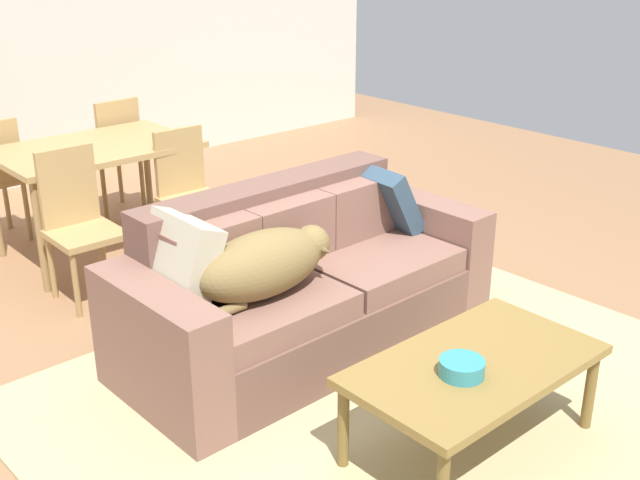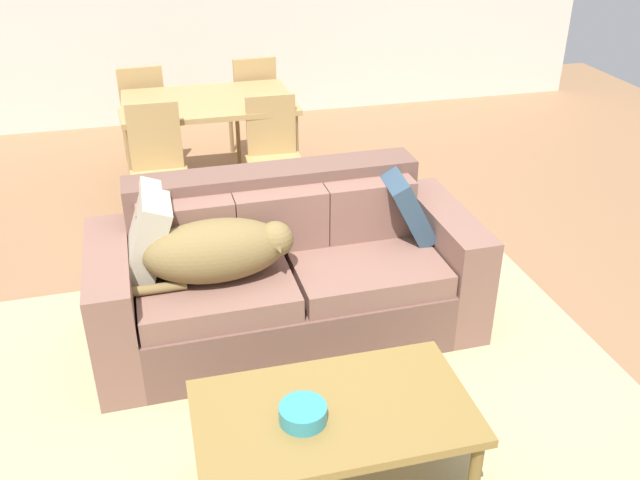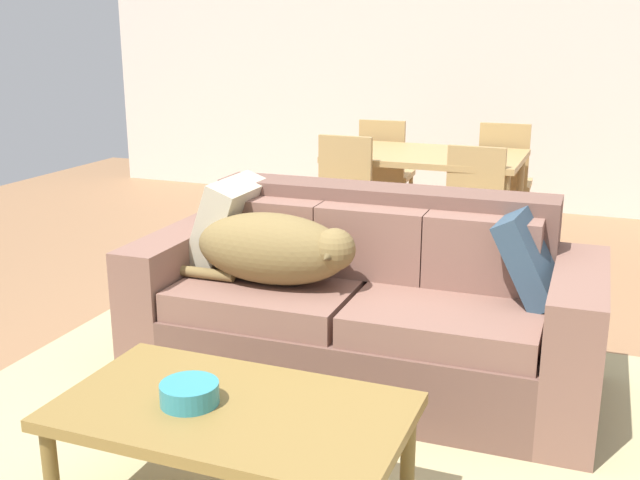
{
  "view_description": "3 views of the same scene",
  "coord_description": "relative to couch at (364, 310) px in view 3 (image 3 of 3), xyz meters",
  "views": [
    {
      "loc": [
        -2.51,
        -2.8,
        2.16
      ],
      "look_at": [
        -0.09,
        -0.05,
        0.69
      ],
      "focal_mm": 44.16,
      "sensor_mm": 36.0,
      "label": 1
    },
    {
      "loc": [
        -0.66,
        -3.09,
        2.37
      ],
      "look_at": [
        0.12,
        -0.01,
        0.62
      ],
      "focal_mm": 38.92,
      "sensor_mm": 36.0,
      "label": 2
    },
    {
      "loc": [
        0.96,
        -2.99,
        1.6
      ],
      "look_at": [
        -0.23,
        0.06,
        0.68
      ],
      "focal_mm": 42.6,
      "sensor_mm": 36.0,
      "label": 3
    }
  ],
  "objects": [
    {
      "name": "dining_chair_near_left",
      "position": [
        -0.62,
        1.36,
        0.17
      ],
      "size": [
        0.4,
        0.4,
        0.93
      ],
      "rotation": [
        0.0,
        0.0,
        -0.01
      ],
      "color": "tan",
      "rests_on": "ground"
    },
    {
      "name": "area_rug",
      "position": [
        0.0,
        -0.91,
        -0.33
      ],
      "size": [
        3.33,
        3.24,
        0.01
      ],
      "primitive_type": "cube",
      "rotation": [
        0.0,
        0.0,
        0.02
      ],
      "color": "tan",
      "rests_on": "ground"
    },
    {
      "name": "dining_chair_far_right",
      "position": [
        0.25,
        2.57,
        0.18
      ],
      "size": [
        0.42,
        0.42,
        0.93
      ],
      "rotation": [
        0.0,
        0.0,
        3.19
      ],
      "color": "tan",
      "rests_on": "ground"
    },
    {
      "name": "throw_pillow_by_left_arm",
      "position": [
        -0.72,
        0.05,
        0.34
      ],
      "size": [
        0.29,
        0.44,
        0.46
      ],
      "primitive_type": "cube",
      "rotation": [
        0.0,
        0.34,
        0.0
      ],
      "color": "#B8AF93",
      "rests_on": "couch"
    },
    {
      "name": "dining_chair_near_right",
      "position": [
        0.21,
        1.43,
        0.15
      ],
      "size": [
        0.41,
        0.41,
        0.89
      ],
      "rotation": [
        0.0,
        0.0,
        -0.02
      ],
      "color": "tan",
      "rests_on": "ground"
    },
    {
      "name": "throw_pillow_by_right_arm",
      "position": [
        0.72,
        0.07,
        0.32
      ],
      "size": [
        0.31,
        0.42,
        0.4
      ],
      "primitive_type": "cube",
      "rotation": [
        0.0,
        -0.49,
        -0.08
      ],
      "color": "#304759",
      "rests_on": "couch"
    },
    {
      "name": "back_partition",
      "position": [
        0.04,
        3.86,
        1.01
      ],
      "size": [
        8.0,
        0.12,
        2.7
      ],
      "primitive_type": "cube",
      "color": "beige",
      "rests_on": "ground"
    },
    {
      "name": "dining_chair_far_left",
      "position": [
        -0.68,
        2.59,
        0.17
      ],
      "size": [
        0.42,
        0.42,
        0.91
      ],
      "rotation": [
        0.0,
        0.0,
        3.2
      ],
      "color": "tan",
      "rests_on": "ground"
    },
    {
      "name": "dog_on_left_cushion",
      "position": [
        -0.37,
        -0.17,
        0.3
      ],
      "size": [
        0.88,
        0.35,
        0.32
      ],
      "rotation": [
        0.0,
        0.0,
        0.02
      ],
      "color": "olive",
      "rests_on": "couch"
    },
    {
      "name": "bowl_on_coffee_table",
      "position": [
        -0.19,
        -1.24,
        0.13
      ],
      "size": [
        0.19,
        0.19,
        0.07
      ],
      "primitive_type": "cylinder",
      "color": "teal",
      "rests_on": "coffee_table"
    },
    {
      "name": "ground_plane",
      "position": [
        0.04,
        -0.14,
        -0.34
      ],
      "size": [
        10.0,
        10.0,
        0.0
      ],
      "primitive_type": "plane",
      "color": "#936946"
    },
    {
      "name": "coffee_table",
      "position": [
        -0.05,
        -1.2,
        0.05
      ],
      "size": [
        1.12,
        0.64,
        0.44
      ],
      "color": "olive",
      "rests_on": "ground"
    },
    {
      "name": "couch",
      "position": [
        0.0,
        0.0,
        0.0
      ],
      "size": [
        2.09,
        0.93,
        0.87
      ],
      "rotation": [
        0.0,
        0.0,
        0.02
      ],
      "color": "brown",
      "rests_on": "ground"
    },
    {
      "name": "dining_table",
      "position": [
        -0.19,
        1.95,
        0.35
      ],
      "size": [
        1.29,
        0.86,
        0.77
      ],
      "color": "tan",
      "rests_on": "ground"
    }
  ]
}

